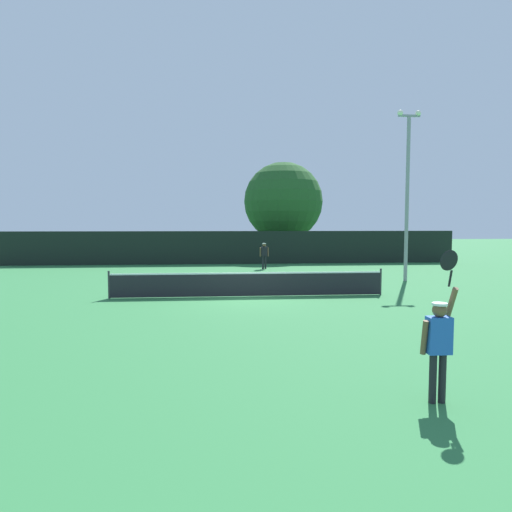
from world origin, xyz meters
TOP-DOWN VIEW (x-y plane):
  - ground_plane at (0.00, 0.00)m, footprint 120.00×120.00m
  - tennis_net at (0.00, 0.00)m, footprint 10.85×0.08m
  - perimeter_fence at (0.00, 14.29)m, footprint 32.03×0.12m
  - player_serving at (2.34, -10.86)m, footprint 0.68×0.39m
  - player_receiving at (1.75, 10.65)m, footprint 0.57×0.24m
  - tennis_ball at (-1.62, 2.30)m, footprint 0.07×0.07m
  - light_pole at (8.17, 4.10)m, footprint 1.18×0.28m
  - large_tree at (4.23, 19.47)m, footprint 6.44×6.44m
  - parked_car_near at (-8.55, 21.75)m, footprint 2.08×4.28m
  - parked_car_mid at (2.34, 20.58)m, footprint 2.36×4.39m
  - parked_car_far at (6.33, 21.51)m, footprint 2.26×4.35m

SIDE VIEW (x-z plane):
  - ground_plane at x=0.00m, z-range 0.00..0.00m
  - tennis_ball at x=-1.62m, z-range 0.00..0.07m
  - tennis_net at x=0.00m, z-range -0.02..1.05m
  - parked_car_near at x=-8.55m, z-range -0.07..1.62m
  - parked_car_mid at x=2.34m, z-range -0.07..1.62m
  - parked_car_far at x=6.33m, z-range -0.07..1.62m
  - player_receiving at x=1.75m, z-range 0.18..1.82m
  - player_serving at x=2.34m, z-range -0.16..2.33m
  - perimeter_fence at x=0.00m, z-range 0.00..2.33m
  - large_tree at x=4.23m, z-range 0.71..8.58m
  - light_pole at x=8.17m, z-range 0.57..8.97m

